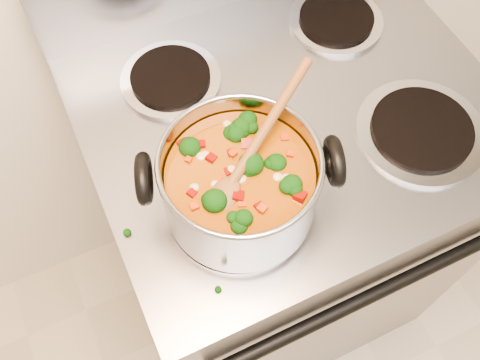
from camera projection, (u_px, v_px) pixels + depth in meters
name	position (u px, v px, depth m)	size (l,w,h in m)	color
electric_range	(276.00, 216.00, 1.33)	(0.72, 0.65, 1.08)	gray
stockpot	(240.00, 184.00, 0.77)	(0.29, 0.23, 0.14)	#9C9CA3
wooden_spoon	(246.00, 161.00, 0.74)	(0.24, 0.17, 0.08)	brown
cooktop_crumbs	(277.00, 221.00, 0.82)	(0.30, 0.33, 0.01)	black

